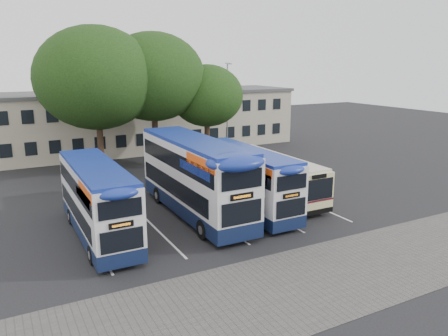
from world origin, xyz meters
name	(u,v)px	position (x,y,z in m)	size (l,w,h in m)	color
ground	(303,229)	(0.00, 0.00, 0.00)	(120.00, 120.00, 0.00)	black
paving_strip	(337,274)	(-2.00, -5.00, 0.01)	(40.00, 6.00, 0.01)	#595654
bay_lines	(204,213)	(-3.75, 5.00, 0.01)	(14.12, 11.00, 0.01)	silver
depot_building	(147,119)	(0.00, 26.99, 3.15)	(32.40, 8.40, 6.20)	#A89E88
lamp_post	(227,104)	(6.00, 19.97, 5.08)	(0.25, 1.05, 9.06)	gray
tree_left	(96,78)	(-7.06, 17.75, 7.87)	(9.62, 9.62, 11.97)	black
tree_mid	(153,77)	(-2.22, 18.06, 7.88)	(8.82, 8.82, 11.64)	black
tree_right	(207,96)	(2.44, 17.27, 6.18)	(6.48, 6.48, 8.95)	black
bus_dd_left	(97,198)	(-10.28, 4.23, 2.18)	(2.31, 9.50, 3.96)	#101C3D
bus_dd_mid	(194,174)	(-4.32, 5.05, 2.58)	(2.73, 11.25, 4.69)	#101C3D
bus_dd_right	(246,177)	(-1.19, 4.29, 2.15)	(2.27, 9.38, 3.91)	#101C3D
bus_single	(272,174)	(1.79, 5.83, 1.63)	(2.46, 9.67, 2.88)	beige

